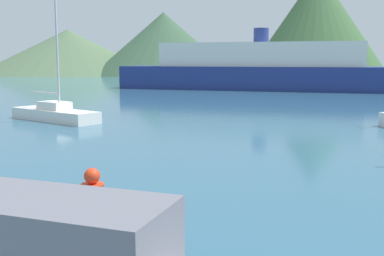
% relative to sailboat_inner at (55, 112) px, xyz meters
% --- Properties ---
extents(sailboat_inner, '(6.23, 3.66, 11.26)m').
position_rel_sailboat_inner_xyz_m(sailboat_inner, '(0.00, 0.00, 0.00)').
color(sailboat_inner, white).
rests_on(sailboat_inner, ground_plane).
extents(ferry_distant, '(31.82, 6.71, 6.83)m').
position_rel_sailboat_inner_xyz_m(ferry_distant, '(6.46, 31.28, 1.79)').
color(ferry_distant, navy).
rests_on(ferry_distant, ground_plane).
extents(buoy_marker, '(0.59, 0.59, 0.68)m').
position_rel_sailboat_inner_xyz_m(buoy_marker, '(9.22, -12.55, -0.23)').
color(buoy_marker, red).
rests_on(buoy_marker, ground_plane).
extents(hill_west, '(40.44, 40.44, 10.10)m').
position_rel_sailboat_inner_xyz_m(hill_west, '(-44.78, 74.97, 4.54)').
color(hill_west, '#4C6647').
rests_on(hill_west, ground_plane).
extents(hill_central, '(30.92, 30.92, 13.28)m').
position_rel_sailboat_inner_xyz_m(hill_central, '(-21.42, 74.79, 6.13)').
color(hill_central, '#38563D').
rests_on(hill_central, ground_plane).
extents(hill_east, '(24.44, 24.44, 18.00)m').
position_rel_sailboat_inner_xyz_m(hill_east, '(10.97, 61.34, 8.49)').
color(hill_east, '#3D6038').
rests_on(hill_east, ground_plane).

